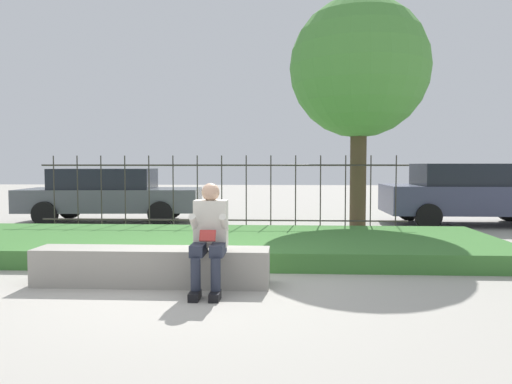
# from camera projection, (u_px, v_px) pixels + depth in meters

# --- Properties ---
(ground_plane) EXTENTS (60.00, 60.00, 0.00)m
(ground_plane) POSITION_uv_depth(u_px,v_px,m) (180.00, 285.00, 6.05)
(ground_plane) COLOR #A8A399
(stone_bench) EXTENTS (2.85, 0.51, 0.45)m
(stone_bench) POSITION_uv_depth(u_px,v_px,m) (152.00, 268.00, 6.06)
(stone_bench) COLOR gray
(stone_bench) RESTS_ON ground_plane
(person_seated_reader) EXTENTS (0.42, 0.73, 1.25)m
(person_seated_reader) POSITION_uv_depth(u_px,v_px,m) (210.00, 233.00, 5.71)
(person_seated_reader) COLOR black
(person_seated_reader) RESTS_ON ground_plane
(grass_berm) EXTENTS (9.50, 3.15, 0.27)m
(grass_berm) POSITION_uv_depth(u_px,v_px,m) (208.00, 244.00, 8.32)
(grass_berm) COLOR #3D7533
(grass_berm) RESTS_ON ground_plane
(iron_fence) EXTENTS (7.50, 0.03, 1.65)m
(iron_fence) POSITION_uv_depth(u_px,v_px,m) (222.00, 194.00, 10.15)
(iron_fence) COLOR #332D28
(iron_fence) RESTS_ON ground_plane
(car_parked_right) EXTENTS (4.14, 2.01, 1.49)m
(car_parked_right) POSITION_uv_depth(u_px,v_px,m) (470.00, 193.00, 12.06)
(car_parked_right) COLOR #383D56
(car_parked_right) RESTS_ON ground_plane
(car_parked_left) EXTENTS (4.52, 2.12, 1.36)m
(car_parked_left) POSITION_uv_depth(u_px,v_px,m) (110.00, 194.00, 12.65)
(car_parked_left) COLOR #4C5156
(car_parked_left) RESTS_ON ground_plane
(tree_behind_fence) EXTENTS (2.87, 2.87, 4.89)m
(tree_behind_fence) POSITION_uv_depth(u_px,v_px,m) (359.00, 69.00, 10.28)
(tree_behind_fence) COLOR #4C3D28
(tree_behind_fence) RESTS_ON ground_plane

